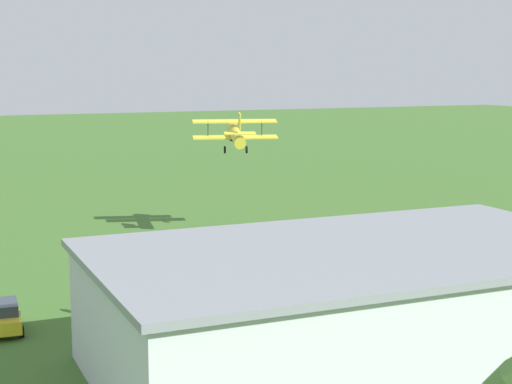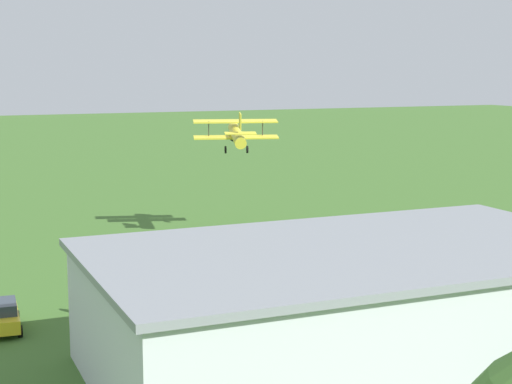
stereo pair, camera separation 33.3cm
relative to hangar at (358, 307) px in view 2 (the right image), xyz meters
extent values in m
plane|color=#3D6628|center=(0.84, -28.94, -3.03)|extent=(400.00, 400.00, 0.00)
cube|color=silver|center=(0.00, 0.02, -0.18)|extent=(25.15, 14.35, 5.69)
cube|color=gray|center=(0.00, 0.02, 2.84)|extent=(25.75, 14.96, 0.35)
cube|color=#384251|center=(-0.05, -7.11, -0.70)|extent=(8.77, 0.23, 4.67)
cylinder|color=yellow|center=(-6.71, -31.71, 5.69)|extent=(2.90, 6.77, 1.84)
cone|color=black|center=(-7.78, -35.22, 5.21)|extent=(0.88, 0.95, 0.77)
cube|color=yellow|center=(-6.94, -32.45, 5.44)|extent=(7.45, 3.42, 0.29)
cube|color=yellow|center=(-7.11, -33.01, 6.79)|extent=(7.45, 3.42, 0.29)
cube|color=yellow|center=(-5.87, -28.93, 7.07)|extent=(0.46, 1.23, 1.43)
cube|color=yellow|center=(-5.83, -28.81, 6.09)|extent=(2.75, 1.62, 0.20)
cylinder|color=black|center=(-7.77, -31.91, 4.38)|extent=(0.32, 0.65, 0.64)
cylinder|color=black|center=(-5.95, -32.46, 4.38)|extent=(0.32, 0.65, 0.64)
cylinder|color=#332D28|center=(-9.28, -32.05, 6.12)|extent=(0.15, 0.28, 1.41)
cylinder|color=#332D28|center=(-4.77, -33.42, 6.12)|extent=(0.15, 0.28, 1.41)
cube|color=gold|center=(15.11, -12.68, -2.34)|extent=(1.96, 4.23, 0.74)
cube|color=#2D3842|center=(15.11, -12.68, -1.67)|extent=(1.63, 2.41, 0.60)
cylinder|color=black|center=(14.37, -11.23, -2.71)|extent=(0.26, 0.65, 0.64)
cylinder|color=black|center=(14.17, -14.02, -2.71)|extent=(0.26, 0.65, 0.64)
cylinder|color=navy|center=(-8.06, -13.58, -2.59)|extent=(0.39, 0.39, 0.88)
cylinder|color=#33723F|center=(-8.06, -13.58, -1.84)|extent=(0.47, 0.47, 0.62)
sphere|color=#D8AD84|center=(-8.06, -13.58, -1.41)|extent=(0.24, 0.24, 0.24)
cylinder|color=navy|center=(-10.20, -12.37, -2.61)|extent=(0.42, 0.42, 0.85)
cylinder|color=#72338C|center=(-10.20, -12.37, -1.88)|extent=(0.49, 0.49, 0.60)
sphere|color=brown|center=(-10.20, -12.37, -1.47)|extent=(0.23, 0.23, 0.23)
cylinder|color=orange|center=(10.36, -13.67, -2.58)|extent=(0.39, 0.39, 0.89)
cylinder|color=#33723F|center=(10.36, -13.67, -1.82)|extent=(0.46, 0.46, 0.63)
sphere|color=beige|center=(10.36, -13.67, -1.39)|extent=(0.24, 0.24, 0.24)
camera|label=1|loc=(19.70, 31.91, 11.30)|focal=56.27mm
camera|label=2|loc=(19.40, 32.05, 11.30)|focal=56.27mm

